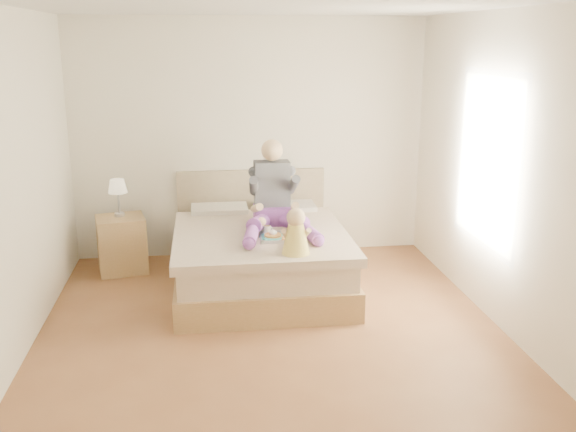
{
  "coord_description": "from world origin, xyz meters",
  "views": [
    {
      "loc": [
        -0.53,
        -5.16,
        2.45
      ],
      "look_at": [
        0.26,
        0.75,
        0.8
      ],
      "focal_mm": 40.0,
      "sensor_mm": 36.0,
      "label": 1
    }
  ],
  "objects": [
    {
      "name": "lamp",
      "position": [
        -1.45,
        1.67,
        0.92
      ],
      "size": [
        0.2,
        0.2,
        0.41
      ],
      "color": "#B2B3B9",
      "rests_on": "nightstand"
    },
    {
      "name": "bed",
      "position": [
        0.0,
        1.08,
        0.32
      ],
      "size": [
        1.7,
        2.18,
        1.0
      ],
      "color": "olive",
      "rests_on": "ground"
    },
    {
      "name": "baby",
      "position": [
        0.25,
        0.2,
        0.78
      ],
      "size": [
        0.28,
        0.37,
        0.42
      ],
      "rotation": [
        0.0,
        0.0,
        -0.04
      ],
      "color": "gold",
      "rests_on": "bed"
    },
    {
      "name": "nightstand",
      "position": [
        -1.45,
        1.63,
        0.3
      ],
      "size": [
        0.58,
        0.54,
        0.61
      ],
      "rotation": [
        0.0,
        0.0,
        0.21
      ],
      "color": "olive",
      "rests_on": "ground"
    },
    {
      "name": "room",
      "position": [
        0.08,
        0.01,
        1.51
      ],
      "size": [
        4.02,
        4.22,
        2.71
      ],
      "color": "brown",
      "rests_on": "ground"
    },
    {
      "name": "tray",
      "position": [
        0.18,
        0.66,
        0.64
      ],
      "size": [
        0.43,
        0.35,
        0.12
      ],
      "rotation": [
        0.0,
        0.0,
        -0.05
      ],
      "color": "#B2B3B9",
      "rests_on": "bed"
    },
    {
      "name": "adult",
      "position": [
        0.16,
        1.06,
        0.87
      ],
      "size": [
        0.76,
        1.07,
        0.9
      ],
      "rotation": [
        0.0,
        0.0,
        0.01
      ],
      "color": "#7A3D99",
      "rests_on": "bed"
    }
  ]
}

